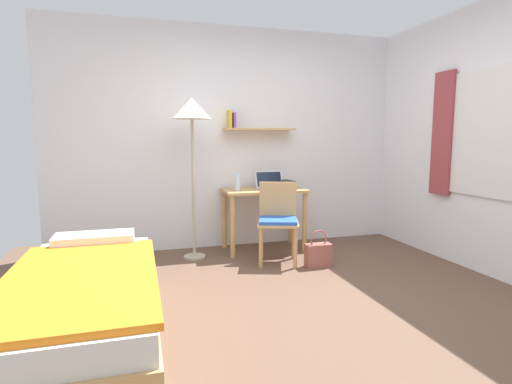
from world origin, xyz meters
TOP-DOWN VIEW (x-y plane):
  - ground_plane at (0.00, 0.00)m, footprint 5.28×5.28m
  - wall_back at (0.00, 2.02)m, footprint 4.40×0.27m
  - bed at (-1.52, -0.08)m, footprint 0.89×1.92m
  - desk at (0.23, 1.70)m, footprint 0.95×0.54m
  - desk_chair at (0.23, 1.20)m, footprint 0.53×0.52m
  - standing_lamp at (-0.60, 1.58)m, footprint 0.41×0.41m
  - laptop at (0.31, 1.73)m, footprint 0.34×0.22m
  - water_bottle at (-0.10, 1.64)m, footprint 0.06×0.06m
  - book_stack at (0.52, 1.75)m, footprint 0.19×0.25m
  - handbag at (0.57, 0.91)m, footprint 0.26×0.12m

SIDE VIEW (x-z plane):
  - ground_plane at x=0.00m, z-range 0.00..0.00m
  - handbag at x=0.57m, z-range -0.06..0.32m
  - bed at x=-1.52m, z-range -0.03..0.51m
  - desk_chair at x=0.23m, z-range 0.05..0.89m
  - desk at x=0.23m, z-range 0.21..0.93m
  - book_stack at x=0.52m, z-range 0.72..0.81m
  - laptop at x=0.31m, z-range 0.67..0.88m
  - water_bottle at x=-0.10m, z-range 0.72..0.92m
  - wall_back at x=0.00m, z-range 0.00..2.60m
  - standing_lamp at x=-0.60m, z-range 0.67..2.39m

